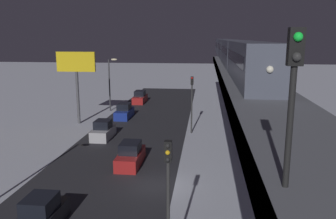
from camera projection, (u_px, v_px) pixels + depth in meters
ground_plane at (155, 185)px, 24.99m from camera, size 240.00×240.00×0.00m
avenue_asphalt at (101, 183)px, 25.42m from camera, size 11.00×96.09×0.01m
elevated_railway at (261, 108)px, 22.98m from camera, size 5.00×96.09×6.82m
subway_train at (230, 50)px, 56.61m from camera, size 2.94×74.07×3.40m
rail_signal at (293, 81)px, 8.23m from camera, size 0.36×0.41×4.00m
sedan_red at (130, 156)px, 28.92m from camera, size 1.80×4.45×1.97m
sedan_silver at (103, 131)px, 36.56m from camera, size 1.80×4.01×1.97m
sedan_blue at (124, 112)px, 45.92m from camera, size 1.80×4.53×1.97m
sedan_black at (41, 216)px, 19.10m from camera, size 1.80×4.02×1.97m
sedan_red_2 at (140, 98)px, 56.70m from camera, size 1.80×4.76×1.97m
traffic_light_near at (168, 191)px, 14.57m from camera, size 0.32×0.44×6.40m
traffic_light_mid at (192, 96)px, 37.81m from camera, size 0.32×0.44×6.40m
commercial_billboard at (76, 69)px, 41.63m from camera, size 4.80×0.36×8.90m
street_lamp_far at (111, 78)px, 49.40m from camera, size 1.35×0.44×7.65m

